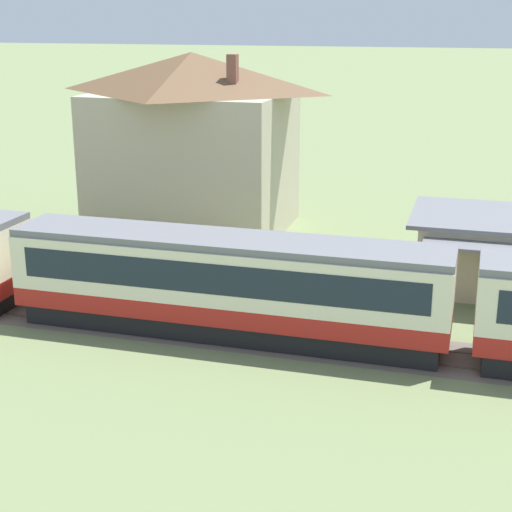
% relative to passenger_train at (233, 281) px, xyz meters
% --- Properties ---
extents(passenger_train, '(95.33, 3.22, 4.26)m').
position_rel_passenger_train_xyz_m(passenger_train, '(0.00, 0.00, 0.00)').
color(passenger_train, '#AD1E19').
rests_on(passenger_train, ground_plane).
extents(railway_track, '(163.14, 3.60, 0.04)m').
position_rel_passenger_train_xyz_m(railway_track, '(1.42, 0.00, -2.35)').
color(railway_track, '#665B51').
rests_on(railway_track, ground_plane).
extents(station_house_brown_roof, '(12.15, 9.82, 10.80)m').
position_rel_passenger_train_xyz_m(station_house_brown_roof, '(-7.53, 15.61, 3.19)').
color(station_house_brown_roof, '#BCB293').
rests_on(station_house_brown_roof, ground_plane).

